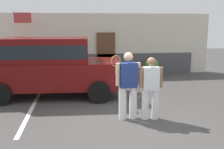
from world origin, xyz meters
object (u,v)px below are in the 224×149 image
Objects in this scene: tennis_player_man at (128,85)px; potted_plant_by_porch at (151,66)px; parked_suv at (50,64)px; flag_pole at (19,33)px; tennis_player_woman at (151,88)px.

tennis_player_man reaches higher than potted_plant_by_porch.
flag_pole reaches higher than parked_suv.
parked_suv is at bearing -63.68° from flag_pole.
tennis_player_woman is at bearing 164.11° from tennis_player_man.
potted_plant_by_porch is 6.38m from flag_pole.
tennis_player_man is 1.08× the size of tennis_player_woman.
flag_pole is at bearing -62.24° from tennis_player_man.
tennis_player_woman is at bearing -40.95° from parked_suv.
tennis_player_man is 0.59× the size of flag_pole.
tennis_player_woman is 7.59m from flag_pole.
flag_pole reaches higher than tennis_player_man.
tennis_player_man is 6.19m from potted_plant_by_porch.
tennis_player_man is (2.23, -2.60, -0.21)m from parked_suv.
parked_suv reaches higher than potted_plant_by_porch.
flag_pole is (-6.16, 0.18, 1.62)m from potted_plant_by_porch.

